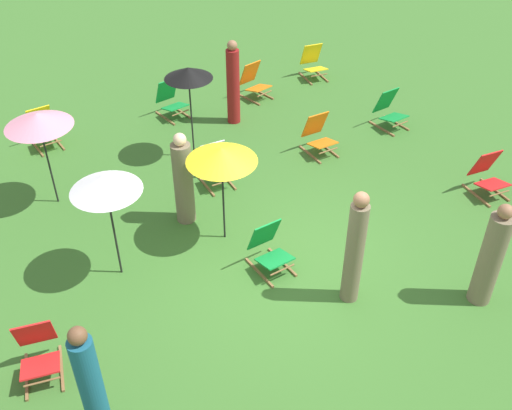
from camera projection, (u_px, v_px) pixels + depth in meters
name	position (u px, v px, depth m)	size (l,w,h in m)	color
ground_plane	(294.00, 271.00, 9.28)	(40.00, 40.00, 0.00)	#386B28
deckchair_0	(389.00, 110.00, 12.71)	(0.54, 0.80, 0.83)	olive
deckchair_1	(215.00, 165.00, 11.00)	(0.49, 0.77, 0.83)	olive
deckchair_2	(171.00, 100.00, 13.09)	(0.61, 0.83, 0.83)	olive
deckchair_3	(43.00, 129.00, 12.07)	(0.55, 0.80, 0.83)	olive
deckchair_4	(38.00, 352.00, 7.56)	(0.62, 0.84, 0.83)	olive
deckchair_5	(318.00, 135.00, 11.87)	(0.49, 0.77, 0.83)	olive
deckchair_6	(269.00, 249.00, 9.14)	(0.53, 0.79, 0.83)	olive
deckchair_9	(313.00, 63.00, 14.67)	(0.58, 0.82, 0.83)	olive
deckchair_10	(488.00, 175.00, 10.74)	(0.55, 0.80, 0.83)	olive
deckchair_11	(254.00, 82.00, 13.82)	(0.64, 0.85, 0.83)	olive
umbrella_0	(38.00, 120.00, 9.73)	(1.13, 1.13, 1.79)	black
umbrella_1	(221.00, 155.00, 8.96)	(1.11, 1.11, 1.73)	black
umbrella_2	(105.00, 183.00, 8.24)	(1.03, 1.03, 1.82)	black
umbrella_3	(188.00, 73.00, 10.89)	(0.91, 0.91, 1.89)	black
person_0	(183.00, 181.00, 9.84)	(0.44, 0.44, 1.70)	#72664C
person_1	(91.00, 386.00, 6.57)	(0.36, 0.36, 1.79)	#195972
person_2	(233.00, 84.00, 12.55)	(0.33, 0.33, 1.85)	maroon
person_3	(491.00, 258.00, 8.32)	(0.37, 0.37, 1.73)	#72664C
person_4	(355.00, 250.00, 8.28)	(0.33, 0.33, 1.91)	#72664C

